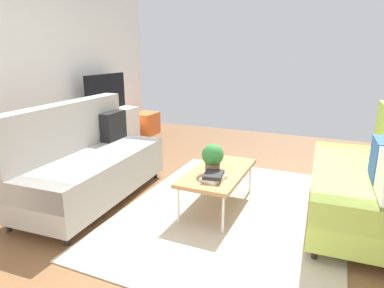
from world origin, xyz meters
name	(u,v)px	position (x,y,z in m)	size (l,w,h in m)	color
ground_plane	(203,211)	(0.00, 0.00, 0.00)	(7.68, 7.68, 0.00)	brown
wall_far	(1,67)	(0.00, 2.80, 1.45)	(6.40, 0.12, 2.90)	white
area_rug	(234,211)	(0.12, -0.31, 0.01)	(2.90, 2.20, 0.01)	tan
couch_beige	(88,162)	(-0.22, 1.31, 0.44)	(1.95, 0.95, 1.10)	gray
couch_green	(366,179)	(0.45, -1.53, 0.45)	(1.94, 0.93, 1.10)	#A3BC4C
coffee_table	(218,173)	(0.17, -0.11, 0.39)	(1.10, 0.56, 0.42)	#9E7042
tv_console	(108,130)	(1.61, 2.46, 0.32)	(1.40, 0.44, 0.64)	silver
tv	(106,94)	(1.61, 2.44, 0.95)	(1.00, 0.20, 0.64)	black
storage_trunk	(146,124)	(2.71, 2.36, 0.22)	(0.52, 0.40, 0.44)	orange
potted_plant	(213,157)	(0.07, -0.08, 0.59)	(0.23, 0.23, 0.31)	brown
table_book_0	(214,178)	(-0.09, -0.15, 0.44)	(0.24, 0.18, 0.03)	silver
table_book_1	(214,175)	(-0.09, -0.15, 0.47)	(0.24, 0.18, 0.04)	#262626
vase_0	(80,111)	(1.03, 2.51, 0.73)	(0.11, 0.11, 0.18)	#B24C4C
bottle_0	(92,110)	(1.20, 2.42, 0.73)	(0.04, 0.04, 0.18)	#3359B2
bottle_1	(96,110)	(1.29, 2.42, 0.73)	(0.05, 0.05, 0.17)	gold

